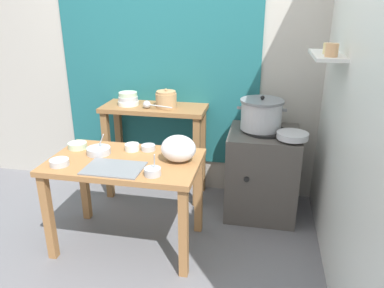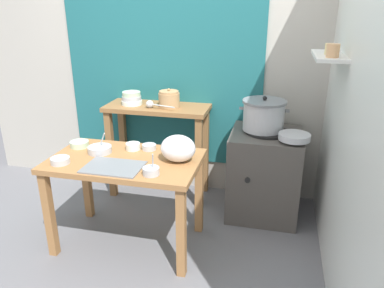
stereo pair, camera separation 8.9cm
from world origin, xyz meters
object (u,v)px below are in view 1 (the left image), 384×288
(plastic_bag, at_px, (178,149))
(prep_bowl_4, at_px, (148,147))
(stove_block, at_px, (262,172))
(prep_bowl_5, at_px, (153,171))
(wide_pan, at_px, (292,136))
(prep_bowl_0, at_px, (99,150))
(clay_pot, at_px, (166,99))
(prep_bowl_3, at_px, (59,162))
(prep_bowl_2, at_px, (77,145))
(prep_bowl_1, at_px, (132,147))
(serving_tray, at_px, (114,168))
(bowl_stack_enamel, at_px, (128,99))
(ladle, at_px, (148,105))
(back_shelf_table, at_px, (155,129))
(steamer_pot, at_px, (261,114))
(prep_table, at_px, (126,173))

(plastic_bag, height_order, prep_bowl_4, plastic_bag)
(stove_block, height_order, prep_bowl_5, prep_bowl_5)
(stove_block, xyz_separation_m, prep_bowl_4, (-0.88, -0.50, 0.36))
(wide_pan, bearing_deg, prep_bowl_5, -141.21)
(stove_block, height_order, prep_bowl_0, prep_bowl_0)
(plastic_bag, bearing_deg, wide_pan, 30.71)
(clay_pot, distance_m, prep_bowl_3, 1.16)
(prep_bowl_2, xyz_separation_m, prep_bowl_5, (0.72, -0.35, 0.00))
(clay_pot, height_order, wide_pan, clay_pot)
(prep_bowl_0, height_order, prep_bowl_1, prep_bowl_0)
(prep_bowl_2, distance_m, prep_bowl_5, 0.80)
(prep_bowl_5, bearing_deg, prep_bowl_3, 177.77)
(prep_bowl_3, bearing_deg, prep_bowl_1, 42.46)
(serving_tray, bearing_deg, bowl_stack_enamel, 104.32)
(ladle, height_order, plastic_bag, ladle)
(ladle, distance_m, prep_bowl_1, 0.60)
(back_shelf_table, height_order, plastic_bag, plastic_bag)
(prep_bowl_5, bearing_deg, wide_pan, 38.79)
(wide_pan, height_order, prep_bowl_4, wide_pan)
(ladle, relative_size, prep_bowl_2, 1.97)
(serving_tray, xyz_separation_m, prep_bowl_0, (-0.22, 0.23, 0.02))
(plastic_bag, bearing_deg, prep_bowl_5, -113.47)
(back_shelf_table, height_order, prep_bowl_4, back_shelf_table)
(prep_bowl_1, bearing_deg, prep_bowl_2, -174.35)
(steamer_pot, distance_m, wide_pan, 0.34)
(bowl_stack_enamel, distance_m, prep_bowl_1, 0.73)
(prep_bowl_0, xyz_separation_m, prep_bowl_5, (0.51, -0.28, 0.00))
(wide_pan, distance_m, prep_bowl_0, 1.51)
(serving_tray, bearing_deg, prep_bowl_5, -8.58)
(serving_tray, height_order, prep_bowl_2, prep_bowl_2)
(steamer_pot, distance_m, prep_bowl_3, 1.65)
(steamer_pot, distance_m, prep_bowl_1, 1.12)
(stove_block, xyz_separation_m, wide_pan, (0.22, -0.17, 0.42))
(prep_table, height_order, prep_bowl_5, prep_bowl_5)
(prep_table, distance_m, prep_bowl_2, 0.48)
(prep_bowl_4, bearing_deg, prep_bowl_1, -166.99)
(prep_table, distance_m, steamer_pot, 1.24)
(stove_block, height_order, prep_bowl_3, stove_block)
(prep_bowl_1, bearing_deg, prep_bowl_4, 13.01)
(back_shelf_table, bearing_deg, wide_pan, -13.82)
(serving_tray, xyz_separation_m, wide_pan, (1.22, 0.70, 0.08))
(serving_tray, height_order, prep_bowl_4, prep_bowl_4)
(ladle, distance_m, wide_pan, 1.29)
(bowl_stack_enamel, relative_size, ladle, 0.66)
(prep_bowl_1, relative_size, prep_bowl_2, 0.76)
(steamer_pot, xyz_separation_m, prep_bowl_1, (-0.96, -0.54, -0.16))
(prep_bowl_5, bearing_deg, clay_pot, 100.03)
(prep_bowl_2, height_order, prep_bowl_3, prep_bowl_2)
(clay_pot, distance_m, ladle, 0.17)
(serving_tray, xyz_separation_m, prep_bowl_3, (-0.40, -0.02, 0.02))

